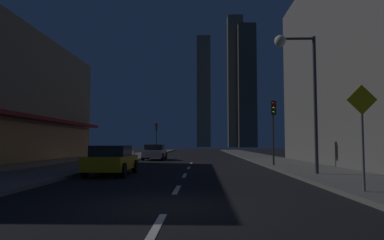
{
  "coord_description": "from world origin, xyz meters",
  "views": [
    {
      "loc": [
        0.85,
        -8.62,
        1.55
      ],
      "look_at": [
        0.0,
        21.19,
        3.55
      ],
      "focal_mm": 32.72,
      "sensor_mm": 36.0,
      "label": 1
    }
  ],
  "objects_px": {
    "car_parked_far": "(155,152)",
    "car_parked_near": "(112,160)",
    "traffic_light_far_left": "(156,132)",
    "fire_hydrant_far_left": "(133,155)",
    "traffic_light_near_right": "(273,118)",
    "pedestrian_crossing_sign": "(362,128)",
    "street_lamp_right": "(297,69)"
  },
  "relations": [
    {
      "from": "car_parked_far",
      "to": "car_parked_near",
      "type": "bearing_deg",
      "value": -90.0
    },
    {
      "from": "car_parked_near",
      "to": "traffic_light_far_left",
      "type": "distance_m",
      "value": 31.27
    },
    {
      "from": "fire_hydrant_far_left",
      "to": "traffic_light_near_right",
      "type": "relative_size",
      "value": 0.16
    },
    {
      "from": "car_parked_far",
      "to": "traffic_light_far_left",
      "type": "height_order",
      "value": "traffic_light_far_left"
    },
    {
      "from": "car_parked_far",
      "to": "traffic_light_near_right",
      "type": "height_order",
      "value": "traffic_light_near_right"
    },
    {
      "from": "car_parked_far",
      "to": "pedestrian_crossing_sign",
      "type": "distance_m",
      "value": 24.29
    },
    {
      "from": "car_parked_near",
      "to": "fire_hydrant_far_left",
      "type": "height_order",
      "value": "car_parked_near"
    },
    {
      "from": "car_parked_far",
      "to": "street_lamp_right",
      "type": "relative_size",
      "value": 0.64
    },
    {
      "from": "fire_hydrant_far_left",
      "to": "street_lamp_right",
      "type": "distance_m",
      "value": 21.6
    },
    {
      "from": "car_parked_near",
      "to": "car_parked_far",
      "type": "xyz_separation_m",
      "value": [
        0.0,
        15.74,
        0.0
      ]
    },
    {
      "from": "car_parked_far",
      "to": "fire_hydrant_far_left",
      "type": "xyz_separation_m",
      "value": [
        -2.3,
        1.45,
        -0.29
      ]
    },
    {
      "from": "fire_hydrant_far_left",
      "to": "traffic_light_near_right",
      "type": "distance_m",
      "value": 16.47
    },
    {
      "from": "car_parked_near",
      "to": "pedestrian_crossing_sign",
      "type": "bearing_deg",
      "value": -36.07
    },
    {
      "from": "traffic_light_far_left",
      "to": "street_lamp_right",
      "type": "relative_size",
      "value": 0.64
    },
    {
      "from": "car_parked_near",
      "to": "traffic_light_near_right",
      "type": "relative_size",
      "value": 1.01
    },
    {
      "from": "fire_hydrant_far_left",
      "to": "car_parked_far",
      "type": "bearing_deg",
      "value": -32.21
    },
    {
      "from": "traffic_light_far_left",
      "to": "street_lamp_right",
      "type": "bearing_deg",
      "value": -71.09
    },
    {
      "from": "fire_hydrant_far_left",
      "to": "traffic_light_far_left",
      "type": "relative_size",
      "value": 0.16
    },
    {
      "from": "car_parked_far",
      "to": "traffic_light_far_left",
      "type": "distance_m",
      "value": 15.68
    },
    {
      "from": "traffic_light_near_right",
      "to": "pedestrian_crossing_sign",
      "type": "xyz_separation_m",
      "value": [
        0.1,
        -12.33,
        -1.18
      ]
    },
    {
      "from": "car_parked_far",
      "to": "fire_hydrant_far_left",
      "type": "height_order",
      "value": "car_parked_far"
    },
    {
      "from": "car_parked_near",
      "to": "car_parked_far",
      "type": "bearing_deg",
      "value": 90.0
    },
    {
      "from": "traffic_light_near_right",
      "to": "pedestrian_crossing_sign",
      "type": "bearing_deg",
      "value": -89.54
    },
    {
      "from": "traffic_light_near_right",
      "to": "traffic_light_far_left",
      "type": "relative_size",
      "value": 1.0
    },
    {
      "from": "car_parked_near",
      "to": "traffic_light_far_left",
      "type": "relative_size",
      "value": 1.01
    },
    {
      "from": "car_parked_near",
      "to": "fire_hydrant_far_left",
      "type": "bearing_deg",
      "value": 97.62
    },
    {
      "from": "traffic_light_far_left",
      "to": "traffic_light_near_right",
      "type": "bearing_deg",
      "value": -66.66
    },
    {
      "from": "pedestrian_crossing_sign",
      "to": "traffic_light_far_left",
      "type": "bearing_deg",
      "value": 106.36
    },
    {
      "from": "fire_hydrant_far_left",
      "to": "pedestrian_crossing_sign",
      "type": "bearing_deg",
      "value": -64.3
    },
    {
      "from": "fire_hydrant_far_left",
      "to": "traffic_light_far_left",
      "type": "xyz_separation_m",
      "value": [
        0.4,
        13.93,
        2.74
      ]
    },
    {
      "from": "traffic_light_far_left",
      "to": "pedestrian_crossing_sign",
      "type": "height_order",
      "value": "traffic_light_far_left"
    },
    {
      "from": "car_parked_near",
      "to": "street_lamp_right",
      "type": "height_order",
      "value": "street_lamp_right"
    }
  ]
}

